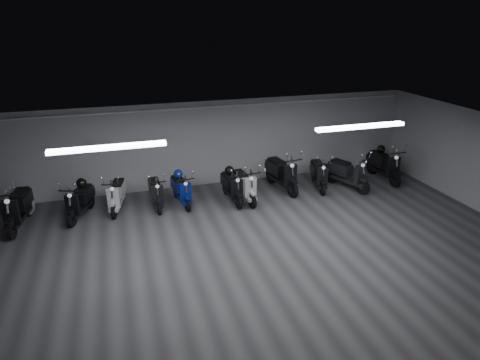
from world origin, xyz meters
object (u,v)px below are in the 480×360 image
object	(u,v)px
scooter_0	(17,202)
helmet_0	(178,174)
scooter_9	(348,168)
helmet_3	(381,149)
scooter_7	(282,168)
scooter_10	(385,160)
scooter_4	(181,185)
helmet_1	(81,183)
scooter_1	(79,196)
scooter_3	(156,188)
scooter_5	(232,182)
scooter_2	(116,190)
helmet_2	(229,170)
scooter_8	(319,169)
scooter_6	(244,180)

from	to	relation	value
scooter_0	helmet_0	distance (m)	4.37
scooter_9	helmet_3	xyz separation A→B (m)	(1.57, 0.56, 0.34)
scooter_7	helmet_3	world-z (taller)	scooter_7
scooter_10	scooter_9	bearing A→B (deg)	-170.55
scooter_4	scooter_10	size ratio (longest dim) A/B	0.84
scooter_4	helmet_1	world-z (taller)	scooter_4
scooter_1	scooter_3	size ratio (longest dim) A/B	1.05
scooter_5	scooter_7	size ratio (longest dim) A/B	0.85
scooter_2	helmet_2	size ratio (longest dim) A/B	6.07
scooter_4	helmet_0	distance (m)	0.36
scooter_0	scooter_3	size ratio (longest dim) A/B	1.20
scooter_1	scooter_9	size ratio (longest dim) A/B	0.92
scooter_3	helmet_0	distance (m)	0.79
scooter_8	helmet_2	size ratio (longest dim) A/B	6.23
scooter_7	scooter_8	world-z (taller)	scooter_7
scooter_10	helmet_1	world-z (taller)	scooter_10
scooter_6	helmet_0	bearing A→B (deg)	159.11
scooter_6	helmet_3	world-z (taller)	scooter_6
helmet_1	scooter_7	bearing A→B (deg)	-0.22
scooter_4	helmet_2	bearing A→B (deg)	-7.90
scooter_8	helmet_0	xyz separation A→B (m)	(-4.53, 0.27, 0.25)
scooter_0	scooter_3	bearing A→B (deg)	10.85
scooter_0	helmet_3	xyz separation A→B (m)	(11.32, 0.38, 0.31)
scooter_10	scooter_2	bearing A→B (deg)	177.82
scooter_6	scooter_10	distance (m)	5.07
scooter_4	scooter_6	distance (m)	1.90
scooter_0	scooter_2	xyz separation A→B (m)	(2.53, 0.32, -0.10)
scooter_1	helmet_1	distance (m)	0.38
scooter_8	scooter_10	bearing A→B (deg)	13.59
helmet_1	helmet_2	bearing A→B (deg)	-2.50
scooter_7	helmet_1	xyz separation A→B (m)	(-6.03, 0.02, 0.19)
scooter_4	helmet_2	world-z (taller)	scooter_4
helmet_0	helmet_1	world-z (taller)	helmet_1
scooter_6	helmet_0	world-z (taller)	scooter_6
scooter_8	helmet_1	bearing A→B (deg)	-168.19
scooter_6	scooter_10	xyz separation A→B (m)	(5.07, 0.23, 0.06)
scooter_4	scooter_6	xyz separation A→B (m)	(1.87, -0.28, 0.05)
scooter_6	helmet_2	size ratio (longest dim) A/B	6.40
scooter_5	scooter_9	size ratio (longest dim) A/B	0.91
scooter_8	scooter_9	xyz separation A→B (m)	(0.88, -0.29, 0.05)
scooter_3	scooter_4	world-z (taller)	scooter_4
scooter_4	scooter_9	xyz separation A→B (m)	(5.37, -0.34, 0.08)
scooter_9	helmet_0	bearing A→B (deg)	152.25
scooter_3	scooter_7	distance (m)	4.03
scooter_4	helmet_1	bearing A→B (deg)	167.97
scooter_8	helmet_2	xyz separation A→B (m)	(-3.01, 0.05, 0.27)
scooter_3	helmet_1	xyz separation A→B (m)	(-2.01, 0.15, 0.33)
helmet_0	scooter_7	bearing A→B (deg)	-1.02
scooter_5	helmet_0	distance (m)	1.62
scooter_9	scooter_2	bearing A→B (deg)	154.30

